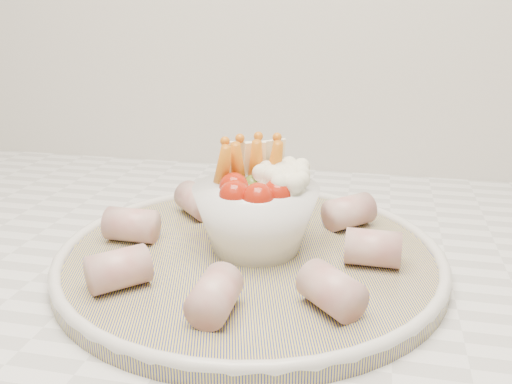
# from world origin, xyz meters

# --- Properties ---
(serving_platter) EXTENTS (0.48, 0.48, 0.02)m
(serving_platter) POSITION_xyz_m (-0.08, 1.41, 0.93)
(serving_platter) COLOR navy
(serving_platter) RESTS_ON kitchen_counter
(veggie_bowl) EXTENTS (0.13, 0.13, 0.11)m
(veggie_bowl) POSITION_xyz_m (-0.08, 1.42, 0.98)
(veggie_bowl) COLOR white
(veggie_bowl) RESTS_ON serving_platter
(cured_meat_rolls) EXTENTS (0.30, 0.31, 0.04)m
(cured_meat_rolls) POSITION_xyz_m (-0.08, 1.41, 0.95)
(cured_meat_rolls) COLOR #AA514D
(cured_meat_rolls) RESTS_ON serving_platter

